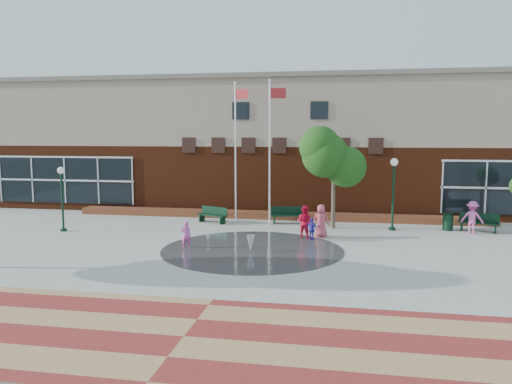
% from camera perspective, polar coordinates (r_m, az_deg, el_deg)
% --- Properties ---
extents(ground, '(120.00, 120.00, 0.00)m').
position_cam_1_polar(ground, '(20.36, -1.99, -8.61)').
color(ground, '#666056').
rests_on(ground, ground).
extents(plaza_concrete, '(46.00, 18.00, 0.01)m').
position_cam_1_polar(plaza_concrete, '(24.17, 0.00, -6.12)').
color(plaza_concrete, '#A8A8A0').
rests_on(plaza_concrete, ground).
extents(paver_band, '(46.00, 6.00, 0.01)m').
position_cam_1_polar(paver_band, '(13.96, -8.26, -16.07)').
color(paver_band, maroon).
rests_on(paver_band, ground).
extents(splash_pad, '(8.40, 8.40, 0.01)m').
position_cam_1_polar(splash_pad, '(23.21, -0.44, -6.67)').
color(splash_pad, '#383A3D').
rests_on(splash_pad, ground).
extents(library_building, '(44.40, 10.40, 9.20)m').
position_cam_1_polar(library_building, '(36.91, 3.69, 5.61)').
color(library_building, '#59220F').
rests_on(library_building, ground).
extents(flower_bed, '(26.00, 1.20, 0.40)m').
position_cam_1_polar(flower_bed, '(31.53, 2.42, -3.08)').
color(flower_bed, '#A40C23').
rests_on(flower_bed, ground).
extents(flagpole_left, '(0.91, 0.47, 8.42)m').
position_cam_1_polar(flagpole_left, '(30.31, -2.29, 5.44)').
color(flagpole_left, white).
rests_on(flagpole_left, ground).
extents(flagpole_right, '(0.96, 0.48, 8.43)m').
position_cam_1_polar(flagpole_right, '(28.91, 1.68, 5.42)').
color(flagpole_right, white).
rests_on(flagpole_right, ground).
extents(lamp_left, '(0.38, 0.38, 3.56)m').
position_cam_1_polar(lamp_left, '(29.18, -21.31, 0.05)').
color(lamp_left, black).
rests_on(lamp_left, ground).
extents(lamp_right, '(0.43, 0.43, 4.02)m').
position_cam_1_polar(lamp_right, '(28.44, 15.43, 0.68)').
color(lamp_right, black).
rests_on(lamp_right, ground).
extents(bench_left, '(1.98, 1.29, 0.97)m').
position_cam_1_polar(bench_left, '(30.12, -5.02, -2.96)').
color(bench_left, black).
rests_on(bench_left, ground).
extents(bench_mid, '(2.09, 1.04, 1.01)m').
position_cam_1_polar(bench_mid, '(29.87, 3.67, -3.00)').
color(bench_mid, black).
rests_on(bench_mid, ground).
extents(bench_right, '(2.11, 1.21, 1.02)m').
position_cam_1_polar(bench_right, '(29.89, 24.07, -3.58)').
color(bench_right, black).
rests_on(bench_right, ground).
extents(trash_can, '(0.59, 0.59, 0.96)m').
position_cam_1_polar(trash_can, '(29.65, 21.08, -3.21)').
color(trash_can, black).
rests_on(trash_can, ground).
extents(tree_mid, '(3.29, 3.29, 5.54)m').
position_cam_1_polar(tree_mid, '(28.29, 8.92, 3.94)').
color(tree_mid, '#44372C').
rests_on(tree_mid, ground).
extents(water_jet_a, '(0.38, 0.38, 0.74)m').
position_cam_1_polar(water_jet_a, '(22.89, -0.63, -6.87)').
color(water_jet_a, white).
rests_on(water_jet_a, ground).
extents(water_jet_b, '(0.17, 0.17, 0.39)m').
position_cam_1_polar(water_jet_b, '(24.60, -5.49, -5.93)').
color(water_jet_b, white).
rests_on(water_jet_b, ground).
extents(child_splash, '(0.55, 0.46, 1.30)m').
position_cam_1_polar(child_splash, '(23.71, -8.01, -4.85)').
color(child_splash, '#ED52B6').
rests_on(child_splash, ground).
extents(adult_red, '(0.99, 0.88, 1.70)m').
position_cam_1_polar(adult_red, '(25.74, 5.54, -3.43)').
color(adult_red, red).
rests_on(adult_red, ground).
extents(adult_pink, '(0.85, 0.56, 1.73)m').
position_cam_1_polar(adult_pink, '(26.09, 7.45, -3.29)').
color(adult_pink, '#C4495D').
rests_on(adult_pink, ground).
extents(child_blue, '(0.73, 0.63, 1.17)m').
position_cam_1_polar(child_blue, '(25.25, 6.42, -4.25)').
color(child_blue, '#372BAB').
rests_on(child_blue, ground).
extents(person_bench, '(1.29, 1.00, 1.77)m').
position_cam_1_polar(person_bench, '(29.15, 23.48, -2.70)').
color(person_bench, '#E75CB3').
rests_on(person_bench, ground).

